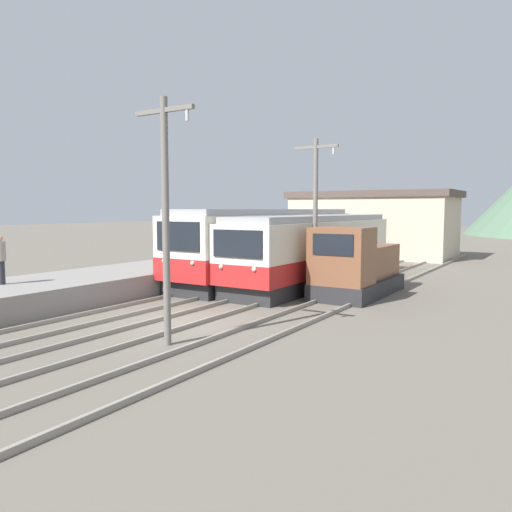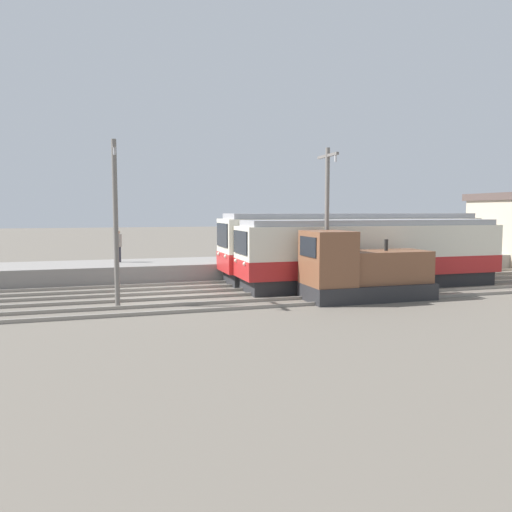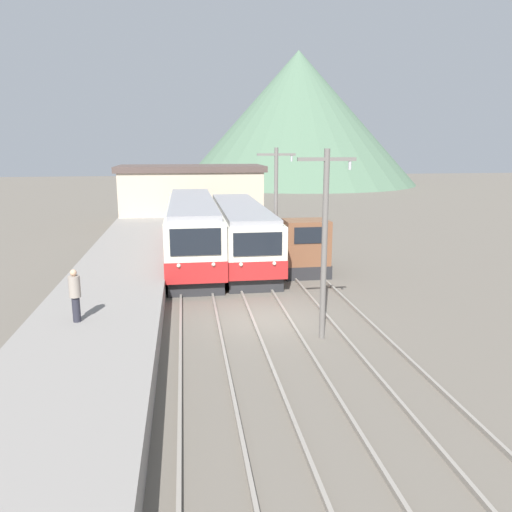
{
  "view_description": "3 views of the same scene",
  "coord_description": "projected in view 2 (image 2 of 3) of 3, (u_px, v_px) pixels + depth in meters",
  "views": [
    {
      "loc": [
        10.95,
        -12.21,
        3.73
      ],
      "look_at": [
        0.11,
        4.87,
        1.81
      ],
      "focal_mm": 35.0,
      "sensor_mm": 36.0,
      "label": 1
    },
    {
      "loc": [
        22.43,
        -2.63,
        3.83
      ],
      "look_at": [
        -0.78,
        4.45,
        1.65
      ],
      "focal_mm": 35.0,
      "sensor_mm": 36.0,
      "label": 2
    },
    {
      "loc": [
        -3.04,
        -18.51,
        6.75
      ],
      "look_at": [
        0.32,
        4.8,
        1.54
      ],
      "focal_mm": 35.0,
      "sensor_mm": 36.0,
      "label": 3
    }
  ],
  "objects": [
    {
      "name": "person_on_platform",
      "position": [
        118.0,
        245.0,
        28.17
      ],
      "size": [
        0.38,
        0.38,
        1.81
      ],
      "color": "#282833",
      "rests_on": "platform_left"
    },
    {
      "name": "shunting_locomotive",
      "position": [
        361.0,
        272.0,
        21.64
      ],
      "size": [
        2.4,
        5.64,
        3.0
      ],
      "color": "#28282B",
      "rests_on": "ground"
    },
    {
      "name": "commuter_train_center",
      "position": [
        371.0,
        256.0,
        25.11
      ],
      "size": [
        2.84,
        13.75,
        3.41
      ],
      "color": "#28282B",
      "rests_on": "ground"
    },
    {
      "name": "track_center",
      "position": [
        167.0,
        296.0,
        22.28
      ],
      "size": [
        1.54,
        60.0,
        0.14
      ],
      "color": "gray",
      "rests_on": "ground"
    },
    {
      "name": "catenary_mast_mid",
      "position": [
        327.0,
        215.0,
        22.57
      ],
      "size": [
        2.0,
        0.2,
        6.67
      ],
      "color": "slate",
      "rests_on": "ground"
    },
    {
      "name": "track_right",
      "position": [
        177.0,
        308.0,
        19.42
      ],
      "size": [
        1.54,
        60.0,
        0.14
      ],
      "color": "gray",
      "rests_on": "ground"
    },
    {
      "name": "ground_plane",
      "position": [
        167.0,
        296.0,
        22.47
      ],
      "size": [
        200.0,
        200.0,
        0.0
      ],
      "primitive_type": "plane",
      "color": "#665E54"
    },
    {
      "name": "catenary_mast_near",
      "position": [
        116.0,
        216.0,
        19.89
      ],
      "size": [
        2.0,
        0.2,
        6.67
      ],
      "color": "slate",
      "rests_on": "ground"
    },
    {
      "name": "platform_left",
      "position": [
        153.0,
        270.0,
        28.38
      ],
      "size": [
        4.5,
        54.0,
        0.95
      ],
      "primitive_type": "cube",
      "color": "gray",
      "rests_on": "ground"
    },
    {
      "name": "commuter_train_left",
      "position": [
        352.0,
        249.0,
        27.89
      ],
      "size": [
        2.84,
        15.05,
        3.71
      ],
      "color": "#28282B",
      "rests_on": "ground"
    },
    {
      "name": "track_left",
      "position": [
        160.0,
        287.0,
        24.94
      ],
      "size": [
        1.54,
        60.0,
        0.14
      ],
      "color": "gray",
      "rests_on": "ground"
    }
  ]
}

